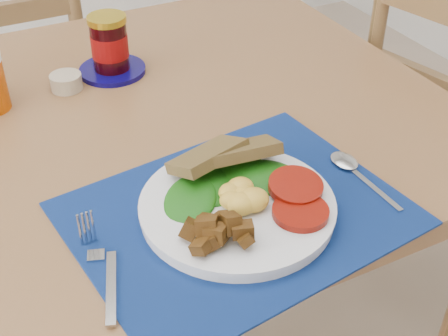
# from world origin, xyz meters

# --- Properties ---
(table) EXTENTS (1.40, 0.90, 0.75)m
(table) POSITION_xyz_m (0.00, 0.20, 0.67)
(table) COLOR brown
(table) RESTS_ON ground
(chair_far) EXTENTS (0.43, 0.41, 1.15)m
(chair_far) POSITION_xyz_m (0.04, 0.93, 0.58)
(chair_far) COLOR brown
(chair_far) RESTS_ON ground
(placemat) EXTENTS (0.48, 0.39, 0.00)m
(placemat) POSITION_xyz_m (0.19, -0.11, 0.75)
(placemat) COLOR black
(placemat) RESTS_ON table
(breakfast_plate) EXTENTS (0.27, 0.27, 0.06)m
(breakfast_plate) POSITION_xyz_m (0.19, -0.11, 0.77)
(breakfast_plate) COLOR silver
(breakfast_plate) RESTS_ON placemat
(fork) EXTENTS (0.05, 0.17, 0.00)m
(fork) POSITION_xyz_m (-0.01, -0.12, 0.76)
(fork) COLOR #B2B5BA
(fork) RESTS_ON placemat
(spoon) EXTENTS (0.04, 0.16, 0.00)m
(spoon) POSITION_xyz_m (0.39, -0.11, 0.76)
(spoon) COLOR #B2B5BA
(spoon) RESTS_ON placemat
(ramekin) EXTENTS (0.06, 0.06, 0.03)m
(ramekin) POSITION_xyz_m (0.08, 0.35, 0.76)
(ramekin) COLOR tan
(ramekin) RESTS_ON table
(jam_on_saucer) EXTENTS (0.13, 0.13, 0.11)m
(jam_on_saucer) POSITION_xyz_m (0.18, 0.37, 0.80)
(jam_on_saucer) COLOR #09044D
(jam_on_saucer) RESTS_ON table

